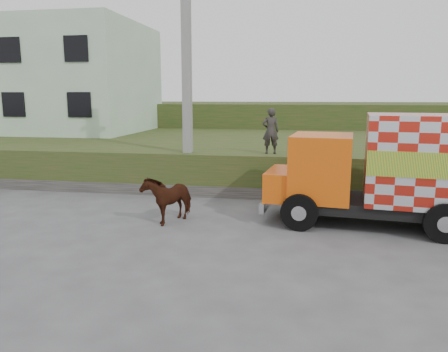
% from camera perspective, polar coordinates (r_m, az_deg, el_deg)
% --- Properties ---
extents(ground, '(120.00, 120.00, 0.00)m').
position_cam_1_polar(ground, '(11.63, -5.63, -7.30)').
color(ground, '#474749').
rests_on(ground, ground).
extents(embankment, '(40.00, 12.00, 1.50)m').
position_cam_1_polar(embankment, '(21.06, 1.70, 2.86)').
color(embankment, '#214416').
rests_on(embankment, ground).
extents(embankment_far, '(40.00, 12.00, 3.00)m').
position_cam_1_polar(embankment_far, '(32.85, 4.81, 6.88)').
color(embankment_far, '#214416').
rests_on(embankment_far, ground).
extents(retaining_strip, '(16.00, 0.50, 0.40)m').
position_cam_1_polar(retaining_strip, '(16.03, -8.48, -1.66)').
color(retaining_strip, '#595651').
rests_on(retaining_strip, ground).
extents(building, '(10.00, 8.00, 6.00)m').
position_cam_1_polar(building, '(27.52, -21.05, 11.80)').
color(building, silver).
rests_on(building, embankment).
extents(utility_pole, '(1.20, 0.30, 8.00)m').
position_cam_1_polar(utility_pole, '(15.78, -4.87, 12.39)').
color(utility_pole, gray).
rests_on(utility_pole, ground).
extents(cargo_truck, '(7.06, 3.04, 3.06)m').
position_cam_1_polar(cargo_truck, '(12.59, 23.17, 0.65)').
color(cargo_truck, black).
rests_on(cargo_truck, ground).
extents(cow, '(1.31, 1.77, 1.36)m').
position_cam_1_polar(cow, '(12.52, -7.30, -2.82)').
color(cow, '#37130D').
rests_on(cow, ground).
extents(pedestrian, '(0.66, 0.50, 1.61)m').
position_cam_1_polar(pedestrian, '(15.53, 6.11, 5.87)').
color(pedestrian, '#2C2A27').
rests_on(pedestrian, embankment).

